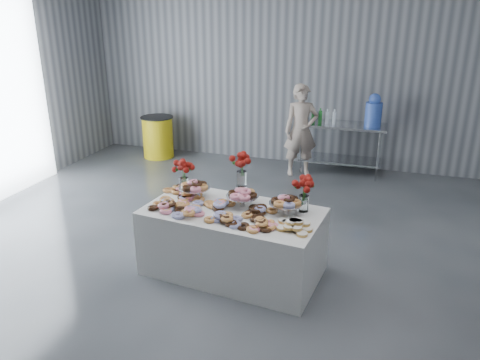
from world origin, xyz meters
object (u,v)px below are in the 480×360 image
at_px(display_table, 233,241).
at_px(prep_table, 341,139).
at_px(trash_barrel, 158,137).
at_px(water_jug, 374,111).
at_px(person, 301,130).

relative_size(display_table, prep_table, 1.27).
bearing_deg(display_table, trash_barrel, 127.53).
bearing_deg(water_jug, trash_barrel, -178.08).
bearing_deg(display_table, prep_table, 78.73).
distance_m(display_table, trash_barrel, 4.56).
bearing_deg(trash_barrel, person, -3.30).
height_order(display_table, water_jug, water_jug).
relative_size(prep_table, water_jug, 2.71).
relative_size(display_table, water_jug, 3.43).
bearing_deg(trash_barrel, prep_table, 2.20).
bearing_deg(person, trash_barrel, 154.96).
bearing_deg(trash_barrel, display_table, -52.47).
distance_m(water_jug, trash_barrel, 4.10).
distance_m(prep_table, person, 0.75).
relative_size(person, trash_barrel, 1.98).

